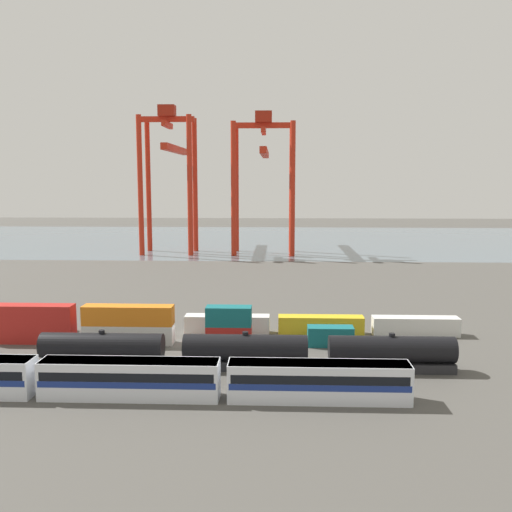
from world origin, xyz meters
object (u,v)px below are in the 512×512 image
Objects in this scene: passenger_train at (130,377)px; gantry_crane_central at (264,167)px; freight_tank_row at (245,351)px; shipping_container_3 at (129,334)px; shipping_container_5 at (229,335)px; gantry_crane_west at (170,164)px; shipping_container_10 at (135,323)px.

gantry_crane_central reaches higher than passenger_train.
freight_tank_row is 3.97× the size of shipping_container_3.
gantry_crane_west is at bearing 104.94° from shipping_container_5.
gantry_crane_central is at bearing 90.35° from freight_tank_row.
freight_tank_row is 110.03m from gantry_crane_central.
freight_tank_row reaches higher than shipping_container_5.
shipping_container_5 is at bearing -22.09° from shipping_container_10.
shipping_container_5 is (13.51, 0.00, 0.00)m from shipping_container_3.
gantry_crane_central is at bearing 88.76° from shipping_container_5.
passenger_train is at bearing -113.81° from shipping_container_5.
shipping_container_3 is 2.00× the size of shipping_container_10.
gantry_crane_central is (2.11, 97.76, 24.35)m from shipping_container_5.
gantry_crane_central is at bearing 84.88° from passenger_train.
shipping_container_3 is (-5.15, 18.93, -0.84)m from passenger_train.
shipping_container_5 is at bearing -91.24° from gantry_crane_central.
passenger_train is 25.33m from shipping_container_10.
shipping_container_10 is 96.04m from gantry_crane_west.
shipping_container_5 is at bearing 0.00° from shipping_container_3.
shipping_container_10 is (-0.60, 5.72, 0.00)m from shipping_container_3.
gantry_crane_west reaches higher than shipping_container_10.
gantry_crane_central reaches higher than freight_tank_row.
freight_tank_row is at bearing -30.84° from shipping_container_3.
gantry_crane_central is at bearing 0.28° from gantry_crane_west.
shipping_container_10 is (-16.88, 15.45, -0.82)m from freight_tank_row.
passenger_train reaches higher than shipping_container_10.
gantry_crane_west reaches higher than shipping_container_3.
freight_tank_row reaches higher than passenger_train.
freight_tank_row is 1.11× the size of gantry_crane_west.
passenger_train reaches higher than shipping_container_5.
shipping_container_5 is at bearing 105.93° from freight_tank_row.
gantry_crane_west is (-17.70, 116.55, 24.37)m from passenger_train.
shipping_container_3 is at bearing 105.23° from passenger_train.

